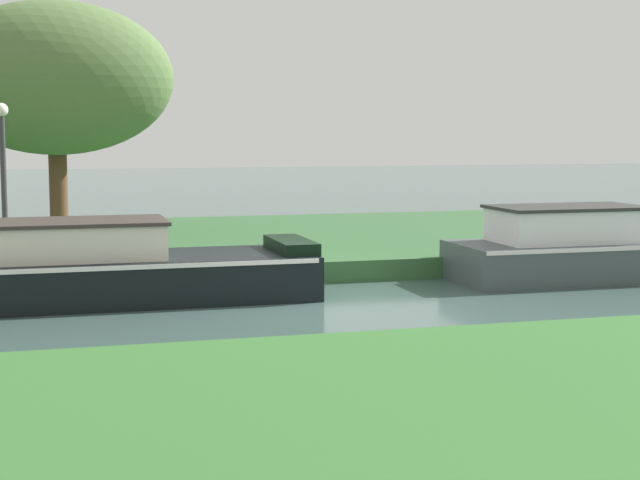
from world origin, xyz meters
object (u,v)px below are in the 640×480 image
Objects in this scene: black_barge at (11,268)px; willow_tree_left at (55,79)px; slate_narrowboat at (569,249)px; lamp_post at (3,164)px.

willow_tree_left reaches higher than black_barge.
willow_tree_left is at bearing 140.56° from slate_narrowboat.
slate_narrowboat is at bearing 0.00° from black_barge.
willow_tree_left is (0.85, 7.44, 3.36)m from black_barge.
black_barge reaches higher than slate_narrowboat.
willow_tree_left reaches higher than lamp_post.
willow_tree_left is 1.90× the size of lamp_post.
black_barge is 9.90m from slate_narrowboat.
black_barge is at bearing 180.00° from slate_narrowboat.
black_barge is 1.70× the size of willow_tree_left.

